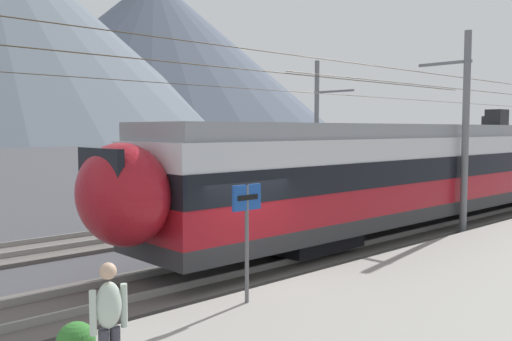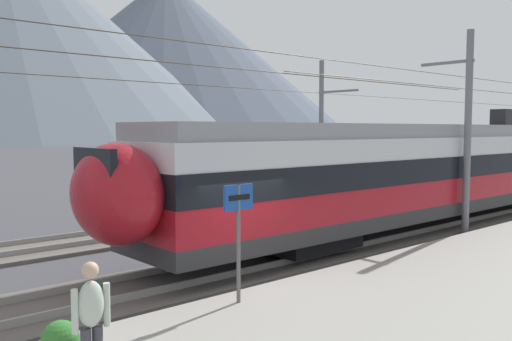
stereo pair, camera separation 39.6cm
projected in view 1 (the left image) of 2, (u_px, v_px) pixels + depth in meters
name	position (u px, v px, depth m)	size (l,w,h in m)	color
ground_plane	(243.00, 289.00, 12.66)	(400.00, 400.00, 0.00)	#424247
platform_slab	(408.00, 334.00, 9.51)	(120.00, 6.98, 0.29)	gray
track_near	(209.00, 275.00, 13.60)	(120.00, 3.00, 0.28)	#5B5651
track_far	(98.00, 240.00, 17.85)	(120.00, 3.00, 0.28)	#5B5651
train_near_platform	(442.00, 167.00, 21.18)	(29.05, 2.94, 4.27)	#2D2D30
train_far_track	(447.00, 153.00, 33.20)	(34.91, 2.91, 4.27)	#2D2D30
catenary_mast_mid	(462.00, 127.00, 18.89)	(47.83, 1.97, 7.02)	slate
catenary_mast_far_side	(319.00, 127.00, 28.04)	(47.83, 2.47, 7.16)	slate
platform_sign	(247.00, 216.00, 10.66)	(0.70, 0.08, 2.33)	#59595B
passenger_walking	(109.00, 319.00, 7.10)	(0.53, 0.22, 1.69)	#383842
mountain_right_ridge	(155.00, 57.00, 228.50)	(156.90, 156.90, 66.98)	#515B6B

